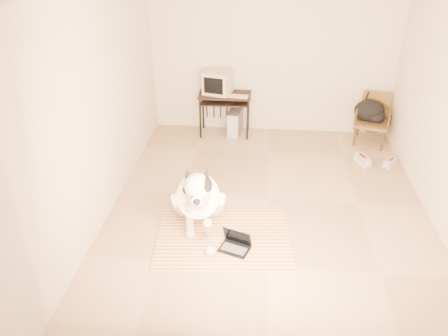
# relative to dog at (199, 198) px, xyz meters

# --- Properties ---
(floor) EXTENTS (4.50, 4.50, 0.00)m
(floor) POSITION_rel_dog_xyz_m (0.83, 0.64, -0.38)
(floor) COLOR tan
(floor) RESTS_ON ground
(wall_back) EXTENTS (4.50, 0.00, 4.50)m
(wall_back) POSITION_rel_dog_xyz_m (0.83, 2.89, 0.97)
(wall_back) COLOR beige
(wall_back) RESTS_ON floor
(wall_front) EXTENTS (4.50, 0.00, 4.50)m
(wall_front) POSITION_rel_dog_xyz_m (0.83, -1.61, 0.97)
(wall_front) COLOR beige
(wall_front) RESTS_ON floor
(wall_left) EXTENTS (0.00, 4.50, 4.50)m
(wall_left) POSITION_rel_dog_xyz_m (-1.17, 0.64, 0.97)
(wall_left) COLOR beige
(wall_left) RESTS_ON floor
(rug) EXTENTS (1.64, 1.31, 0.02)m
(rug) POSITION_rel_dog_xyz_m (0.31, -0.22, -0.37)
(rug) COLOR orange
(rug) RESTS_ON floor
(dog) EXTENTS (0.64, 1.30, 0.96)m
(dog) POSITION_rel_dog_xyz_m (0.00, 0.00, 0.00)
(dog) COLOR silver
(dog) RESTS_ON rug
(laptop) EXTENTS (0.39, 0.33, 0.23)m
(laptop) POSITION_rel_dog_xyz_m (0.46, -0.42, -0.31)
(laptop) COLOR black
(laptop) RESTS_ON rug
(computer_desk) EXTENTS (0.87, 0.49, 0.72)m
(computer_desk) POSITION_rel_dog_xyz_m (0.07, 2.60, 0.24)
(computer_desk) COLOR black
(computer_desk) RESTS_ON floor
(crt_monitor) EXTENTS (0.50, 0.49, 0.37)m
(crt_monitor) POSITION_rel_dog_xyz_m (-0.05, 2.65, 0.52)
(crt_monitor) COLOR #C2B398
(crt_monitor) RESTS_ON computer_desk
(desk_keyboard) EXTENTS (0.38, 0.18, 0.02)m
(desk_keyboard) POSITION_rel_dog_xyz_m (0.27, 2.50, 0.35)
(desk_keyboard) COLOR #C2B398
(desk_keyboard) RESTS_ON computer_desk
(pc_tower) EXTENTS (0.25, 0.48, 0.43)m
(pc_tower) POSITION_rel_dog_xyz_m (0.24, 2.61, -0.16)
(pc_tower) COLOR #515153
(pc_tower) RESTS_ON floor
(rattan_chair) EXTENTS (0.65, 0.64, 0.79)m
(rattan_chair) POSITION_rel_dog_xyz_m (2.49, 2.53, 0.02)
(rattan_chair) COLOR brown
(rattan_chair) RESTS_ON floor
(backpack) EXTENTS (0.48, 0.41, 0.35)m
(backpack) POSITION_rel_dog_xyz_m (2.43, 2.53, 0.15)
(backpack) COLOR black
(backpack) RESTS_ON rattan_chair
(sneaker_left) EXTENTS (0.23, 0.36, 0.12)m
(sneaker_left) POSITION_rel_dog_xyz_m (2.25, 1.76, -0.33)
(sneaker_left) COLOR white
(sneaker_left) RESTS_ON floor
(sneaker_right) EXTENTS (0.26, 0.29, 0.10)m
(sneaker_right) POSITION_rel_dog_xyz_m (2.65, 1.72, -0.34)
(sneaker_right) COLOR white
(sneaker_right) RESTS_ON floor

